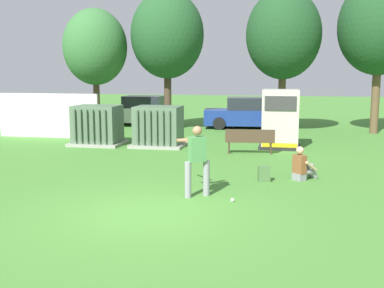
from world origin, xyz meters
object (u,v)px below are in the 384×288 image
at_px(transformer_west, 97,126).
at_px(backpack, 264,174).
at_px(parked_car_leftmost, 142,111).
at_px(parked_car_left_of_center, 245,114).
at_px(batter, 196,157).
at_px(transformer_mid_west, 158,127).
at_px(park_bench, 250,139).
at_px(sports_ball, 232,200).
at_px(seated_spectator, 302,167).
at_px(generator_enclosure, 280,119).

distance_m(transformer_west, backpack, 8.86).
height_order(parked_car_leftmost, parked_car_left_of_center, same).
bearing_deg(batter, transformer_mid_west, 111.82).
distance_m(transformer_mid_west, backpack, 7.05).
height_order(transformer_west, parked_car_left_of_center, same).
height_order(transformer_mid_west, batter, batter).
relative_size(backpack, parked_car_left_of_center, 0.10).
relative_size(park_bench, sports_ball, 20.32).
relative_size(transformer_mid_west, batter, 1.21).
distance_m(batter, parked_car_left_of_center, 14.10).
distance_m(transformer_west, parked_car_left_of_center, 8.80).
xyz_separation_m(park_bench, seated_spectator, (1.76, -3.96, -0.16)).
distance_m(generator_enclosure, parked_car_left_of_center, 6.57).
bearing_deg(transformer_mid_west, batter, -68.18).
xyz_separation_m(sports_ball, seated_spectator, (1.66, 2.67, 0.33)).
height_order(park_bench, seated_spectator, seated_spectator).
xyz_separation_m(parked_car_leftmost, parked_car_left_of_center, (5.79, -0.38, 0.00)).
xyz_separation_m(transformer_mid_west, backpack, (4.47, -5.42, -0.57)).
bearing_deg(transformer_west, batter, -52.72).
bearing_deg(backpack, generator_enclosure, 86.77).
bearing_deg(transformer_mid_west, seated_spectator, -42.17).
bearing_deg(batter, parked_car_left_of_center, 90.05).
bearing_deg(park_bench, parked_car_left_of_center, 96.13).
height_order(park_bench, backpack, park_bench).
bearing_deg(sports_ball, parked_car_left_of_center, 93.74).
distance_m(sports_ball, parked_car_left_of_center, 14.52).
height_order(batter, seated_spectator, batter).
bearing_deg(parked_car_leftmost, generator_enclosure, -40.84).
bearing_deg(transformer_west, backpack, -37.16).
bearing_deg(parked_car_left_of_center, sports_ball, -86.26).
bearing_deg(transformer_west, park_bench, -8.64).
distance_m(park_bench, backpack, 4.45).
height_order(transformer_west, backpack, transformer_west).
height_order(generator_enclosure, sports_ball, generator_enclosure).
height_order(sports_ball, parked_car_leftmost, parked_car_leftmost).
xyz_separation_m(transformer_mid_west, sports_ball, (3.85, -7.66, -0.74)).
height_order(batter, parked_car_leftmost, batter).
relative_size(parked_car_leftmost, parked_car_left_of_center, 0.97).
relative_size(transformer_west, parked_car_left_of_center, 0.48).
xyz_separation_m(park_bench, batter, (-0.83, -6.25, 0.44)).
distance_m(backpack, parked_car_left_of_center, 12.34).
relative_size(generator_enclosure, parked_car_left_of_center, 0.53).
height_order(transformer_mid_west, generator_enclosure, generator_enclosure).
relative_size(transformer_west, seated_spectator, 2.18).
bearing_deg(park_bench, backpack, -80.60).
bearing_deg(batter, generator_enclosure, 76.40).
xyz_separation_m(batter, sports_ball, (0.93, -0.38, -0.93)).
bearing_deg(backpack, park_bench, 99.40).
xyz_separation_m(backpack, parked_car_left_of_center, (-1.57, 12.23, 0.54)).
xyz_separation_m(generator_enclosure, backpack, (-0.34, -5.95, -0.92)).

